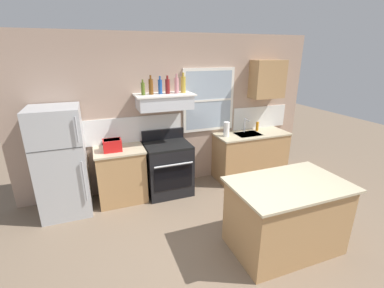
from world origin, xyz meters
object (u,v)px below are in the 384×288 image
(bottle_red_label_wine, at_px, (168,86))
(bottle_champagne_gold_foil, at_px, (183,84))
(refrigerator, at_px, (61,162))
(bottle_amber_wine, at_px, (151,86))
(bottle_olive_oil_square, at_px, (143,89))
(dish_soap_bottle, at_px, (257,126))
(toaster, at_px, (112,145))
(bottle_rose_pink, at_px, (177,85))
(kitchen_island, at_px, (286,216))
(bottle_blue_liqueur, at_px, (160,87))
(paper_towel_roll, at_px, (226,129))
(stove_range, at_px, (168,168))

(bottle_red_label_wine, bearing_deg, bottle_champagne_gold_foil, 0.91)
(refrigerator, bearing_deg, bottle_amber_wine, 4.93)
(refrigerator, distance_m, bottle_champagne_gold_foil, 2.25)
(bottle_olive_oil_square, bearing_deg, dish_soap_bottle, 1.47)
(dish_soap_bottle, bearing_deg, toaster, -176.70)
(refrigerator, bearing_deg, bottle_olive_oil_square, 4.51)
(refrigerator, distance_m, bottle_rose_pink, 2.14)
(toaster, height_order, kitchen_island, toaster)
(bottle_amber_wine, relative_size, dish_soap_bottle, 1.67)
(bottle_rose_pink, bearing_deg, bottle_red_label_wine, 176.62)
(kitchen_island, bearing_deg, bottle_blue_liqueur, 117.52)
(bottle_amber_wine, distance_m, kitchen_island, 2.72)
(kitchen_island, bearing_deg, bottle_champagne_gold_foil, 108.03)
(bottle_olive_oil_square, bearing_deg, refrigerator, -175.49)
(bottle_olive_oil_square, bearing_deg, toaster, -169.49)
(refrigerator, relative_size, bottle_rose_pink, 5.33)
(refrigerator, bearing_deg, paper_towel_roll, 1.24)
(refrigerator, relative_size, bottle_olive_oil_square, 6.87)
(bottle_olive_oil_square, distance_m, bottle_champagne_gold_foil, 0.68)
(bottle_amber_wine, relative_size, kitchen_island, 0.22)
(bottle_blue_liqueur, height_order, bottle_champagne_gold_foil, bottle_champagne_gold_foil)
(stove_range, distance_m, bottle_amber_wine, 1.43)
(bottle_champagne_gold_foil, bearing_deg, refrigerator, -176.52)
(bottle_red_label_wine, bearing_deg, bottle_blue_liqueur, 175.72)
(bottle_rose_pink, xyz_separation_m, paper_towel_roll, (0.93, -0.05, -0.83))
(dish_soap_bottle, bearing_deg, bottle_olive_oil_square, -178.53)
(bottle_olive_oil_square, height_order, bottle_champagne_gold_foil, bottle_champagne_gold_foil)
(paper_towel_roll, height_order, dish_soap_bottle, paper_towel_roll)
(refrigerator, xyz_separation_m, bottle_amber_wine, (1.44, 0.12, 1.04))
(stove_range, xyz_separation_m, bottle_red_label_wine, (0.06, 0.09, 1.40))
(bottle_amber_wine, relative_size, paper_towel_roll, 1.11)
(bottle_amber_wine, relative_size, bottle_rose_pink, 0.96)
(stove_range, xyz_separation_m, paper_towel_roll, (1.14, 0.04, 0.58))
(bottle_rose_pink, distance_m, bottle_champagne_gold_foil, 0.12)
(refrigerator, relative_size, paper_towel_roll, 6.17)
(dish_soap_bottle, distance_m, kitchen_island, 2.29)
(bottle_olive_oil_square, distance_m, bottle_rose_pink, 0.56)
(bottle_olive_oil_square, distance_m, paper_towel_roll, 1.69)
(bottle_champagne_gold_foil, bearing_deg, bottle_olive_oil_square, -178.53)
(dish_soap_bottle, relative_size, kitchen_island, 0.13)
(toaster, xyz_separation_m, bottle_red_label_wine, (0.96, 0.12, 0.86))
(bottle_champagne_gold_foil, bearing_deg, bottle_red_label_wine, -179.09)
(stove_range, distance_m, kitchen_island, 2.14)
(bottle_blue_liqueur, xyz_separation_m, bottle_red_label_wine, (0.12, -0.01, 0.00))
(bottle_amber_wine, xyz_separation_m, kitchen_island, (1.19, -2.00, -1.41))
(refrigerator, relative_size, bottle_blue_liqueur, 5.90)
(bottle_blue_liqueur, relative_size, kitchen_island, 0.20)
(bottle_olive_oil_square, height_order, bottle_amber_wine, bottle_amber_wine)
(bottle_champagne_gold_foil, height_order, kitchen_island, bottle_champagne_gold_foil)
(paper_towel_roll, distance_m, dish_soap_bottle, 0.74)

